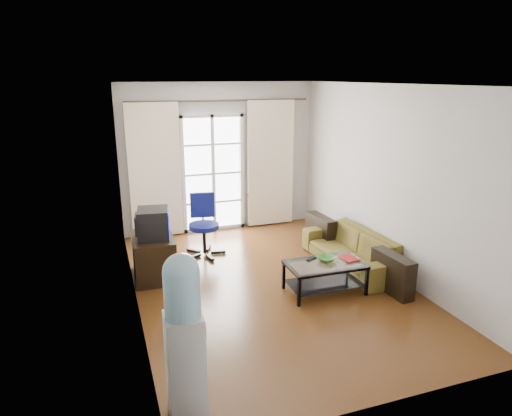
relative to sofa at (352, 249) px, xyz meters
The scene contains 20 objects.
floor 1.44m from the sofa, behind, with size 5.20×5.20×0.00m, color brown.
ceiling 2.81m from the sofa, behind, with size 5.20×5.20×0.00m, color white.
wall_back 3.00m from the sofa, 120.01° to the left, with size 3.60×0.02×2.70m, color beige.
wall_front 3.29m from the sofa, 116.80° to the right, with size 3.60×0.02×2.70m, color beige.
wall_left 3.38m from the sofa, behind, with size 0.02×5.20×2.70m, color beige.
wall_right 1.16m from the sofa, 23.57° to the right, with size 0.02×5.20×2.70m, color beige.
french_door 2.95m from the sofa, 123.20° to the left, with size 1.16×0.06×2.15m.
curtain_rod 3.44m from the sofa, 121.07° to the left, with size 0.04×0.04×3.30m, color #4C3F2D.
curtain_left 3.60m from the sofa, 138.44° to the left, with size 0.90×0.07×2.35m, color #FFEECD.
curtain_right 2.53m from the sofa, 101.07° to the left, with size 0.90×0.07×2.35m, color #FFEECD.
radiator 2.40m from the sofa, 104.50° to the left, with size 0.64×0.12×0.64m, color gray.
sofa is the anchor object (origin of this frame).
coffee_table 1.02m from the sofa, 141.28° to the right, with size 1.04×0.61×0.42m.
bowl 0.96m from the sofa, 142.41° to the right, with size 0.32×0.32×0.06m, color #308550.
book 0.84m from the sofa, 129.71° to the right, with size 0.21×0.27×0.02m, color #B1151A.
remote 1.04m from the sofa, 153.04° to the right, with size 0.18×0.05×0.02m, color black.
tv_stand 2.95m from the sofa, 168.17° to the left, with size 0.56×0.84×0.61m, color black.
crt_tv 2.99m from the sofa, 169.08° to the left, with size 0.51×0.51×0.42m.
task_chair 2.35m from the sofa, 148.98° to the left, with size 0.77×0.77×0.99m.
water_cooler 3.82m from the sofa, 141.80° to the right, with size 0.33×0.31×1.49m.
Camera 1 is at (-2.10, -5.44, 2.81)m, focal length 32.00 mm.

